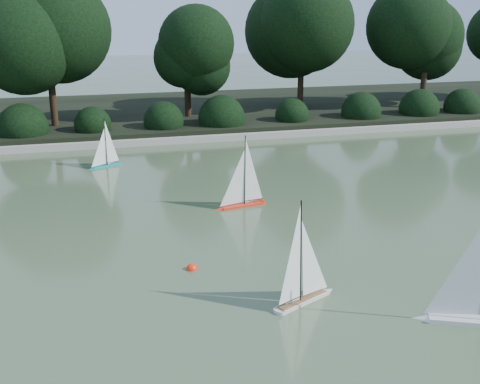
# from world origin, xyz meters

# --- Properties ---
(ground) EXTENTS (80.00, 80.00, 0.00)m
(ground) POSITION_xyz_m (0.00, 0.00, 0.00)
(ground) COLOR #314127
(ground) RESTS_ON ground
(pond_coping) EXTENTS (40.00, 0.35, 0.18)m
(pond_coping) POSITION_xyz_m (0.00, 9.00, 0.09)
(pond_coping) COLOR gray
(pond_coping) RESTS_ON ground
(far_bank) EXTENTS (40.00, 8.00, 0.30)m
(far_bank) POSITION_xyz_m (0.00, 13.00, 0.15)
(far_bank) COLOR black
(far_bank) RESTS_ON ground
(tree_line) EXTENTS (26.31, 3.93, 4.39)m
(tree_line) POSITION_xyz_m (1.23, 11.44, 2.64)
(tree_line) COLOR black
(tree_line) RESTS_ON ground
(shrub_hedge) EXTENTS (29.10, 1.10, 1.10)m
(shrub_hedge) POSITION_xyz_m (0.00, 9.90, 0.45)
(shrub_hedge) COLOR black
(shrub_hedge) RESTS_ON ground
(sailboat_white_a) EXTENTS (1.35, 0.77, 1.93)m
(sailboat_white_a) POSITION_xyz_m (1.98, -1.64, 0.30)
(sailboat_white_a) COLOR silver
(sailboat_white_a) RESTS_ON ground
(sailboat_white_b) EXTENTS (1.02, 0.60, 1.46)m
(sailboat_white_b) POSITION_xyz_m (0.33, -0.60, 0.23)
(sailboat_white_b) COLOR silver
(sailboat_white_b) RESTS_ON ground
(sailboat_orange) EXTENTS (1.06, 0.35, 1.45)m
(sailboat_orange) POSITION_xyz_m (0.46, 3.26, 0.23)
(sailboat_orange) COLOR #F63117
(sailboat_orange) RESTS_ON ground
(sailboat_teal) EXTENTS (0.83, 0.52, 1.20)m
(sailboat_teal) POSITION_xyz_m (-1.85, 6.90, 0.19)
(sailboat_teal) COLOR teal
(sailboat_teal) RESTS_ON ground
(race_buoy) EXTENTS (0.17, 0.17, 0.17)m
(race_buoy) POSITION_xyz_m (-0.92, 0.73, 0.00)
(race_buoy) COLOR #FF2B0D
(race_buoy) RESTS_ON ground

